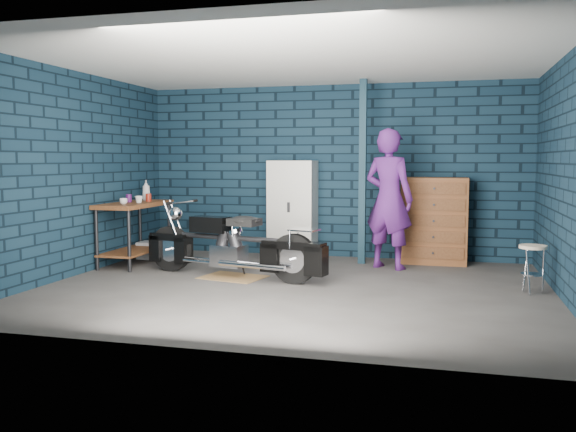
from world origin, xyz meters
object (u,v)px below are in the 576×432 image
storage_bin (153,250)px  tool_chest (434,221)px  person (389,199)px  locker (293,209)px  motorcycle (233,240)px  shop_stool (532,269)px  workbench (135,233)px

storage_bin → tool_chest: (4.24, 0.67, 0.51)m
person → storage_bin: person is taller
storage_bin → locker: locker is taller
locker → tool_chest: size_ratio=1.19×
motorcycle → shop_stool: (3.65, -0.04, -0.21)m
motorcycle → shop_stool: 3.66m
workbench → person: size_ratio=0.71×
storage_bin → tool_chest: 4.32m
locker → shop_stool: size_ratio=2.71×
storage_bin → shop_stool: (5.38, -1.16, 0.15)m
workbench → tool_chest: 4.42m
shop_stool → person: bearing=144.9°
motorcycle → locker: 1.85m
workbench → motorcycle: motorcycle is taller
person → locker: bearing=1.7°
workbench → shop_stool: size_ratio=2.49×
storage_bin → shop_stool: 5.51m
tool_chest → shop_stool: (1.14, -1.84, -0.36)m
motorcycle → storage_bin: 2.10m
tool_chest → shop_stool: 2.19m
tool_chest → locker: bearing=180.0°
shop_stool → motorcycle: bearing=179.4°
motorcycle → locker: size_ratio=1.47×
person → tool_chest: bearing=-112.7°
storage_bin → shop_stool: shop_stool is taller
storage_bin → shop_stool: size_ratio=0.75×
locker → tool_chest: 2.16m
motorcycle → tool_chest: (2.51, 1.80, 0.14)m
motorcycle → person: bearing=44.6°
workbench → tool_chest: size_ratio=1.10×
workbench → person: (3.65, 0.57, 0.53)m
workbench → locker: size_ratio=0.92×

